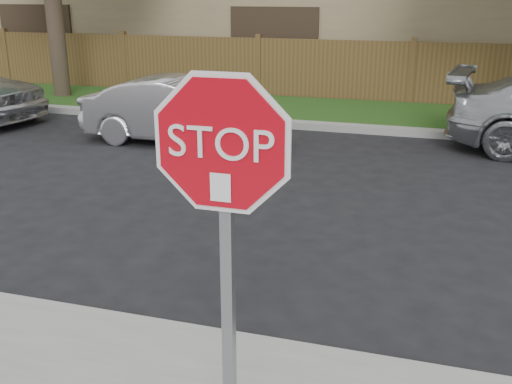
% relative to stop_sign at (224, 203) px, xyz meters
% --- Properties ---
extents(ground, '(90.00, 90.00, 0.00)m').
position_rel_stop_sign_xyz_m(ground, '(0.38, 1.48, -1.83)').
color(ground, black).
rests_on(ground, ground).
extents(far_curb, '(70.00, 0.30, 0.15)m').
position_rel_stop_sign_xyz_m(far_curb, '(0.38, 9.63, -1.75)').
color(far_curb, gray).
rests_on(far_curb, ground).
extents(grass_strip, '(70.00, 3.00, 0.12)m').
position_rel_stop_sign_xyz_m(grass_strip, '(0.38, 11.28, -1.77)').
color(grass_strip, '#1E4714').
rests_on(grass_strip, ground).
extents(fence, '(70.00, 0.12, 1.60)m').
position_rel_stop_sign_xyz_m(fence, '(0.38, 12.88, -1.03)').
color(fence, brown).
rests_on(fence, ground).
extents(stop_sign, '(1.01, 0.13, 2.55)m').
position_rel_stop_sign_xyz_m(stop_sign, '(0.00, 0.00, 0.00)').
color(stop_sign, gray).
rests_on(stop_sign, sidewalk_near).
extents(sedan_left, '(3.80, 1.33, 1.25)m').
position_rel_stop_sign_xyz_m(sedan_left, '(-3.64, 7.76, -1.20)').
color(sedan_left, '#BCBBC0').
rests_on(sedan_left, ground).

